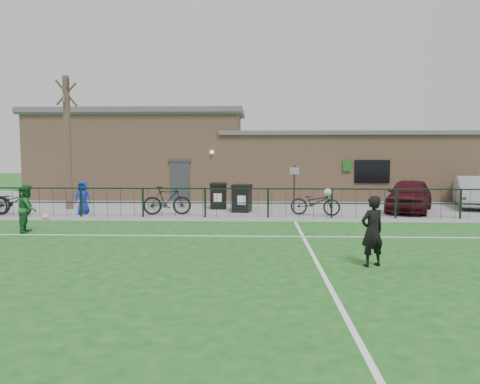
{
  "coord_description": "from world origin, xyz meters",
  "views": [
    {
      "loc": [
        0.58,
        -10.4,
        2.65
      ],
      "look_at": [
        0.0,
        5.0,
        1.3
      ],
      "focal_mm": 35.0,
      "sensor_mm": 36.0,
      "label": 1
    }
  ],
  "objects_px": {
    "bicycle_e": "(315,202)",
    "ball_ground": "(46,217)",
    "bare_tree": "(68,143)",
    "bicycle_c": "(13,202)",
    "bicycle_d": "(167,200)",
    "car_silver": "(475,192)",
    "outfield_player": "(28,208)",
    "sign_post": "(294,188)",
    "wheelie_bin_left": "(218,197)",
    "wheelie_bin_right": "(242,199)",
    "car_maroon": "(409,195)",
    "spectator_child": "(83,198)"
  },
  "relations": [
    {
      "from": "bicycle_e",
      "to": "ball_ground",
      "type": "relative_size",
      "value": 8.32
    },
    {
      "from": "bare_tree",
      "to": "bicycle_c",
      "type": "bearing_deg",
      "value": -127.14
    },
    {
      "from": "bicycle_d",
      "to": "ball_ground",
      "type": "relative_size",
      "value": 8.08
    },
    {
      "from": "car_silver",
      "to": "outfield_player",
      "type": "relative_size",
      "value": 2.81
    },
    {
      "from": "sign_post",
      "to": "ball_ground",
      "type": "distance_m",
      "value": 10.36
    },
    {
      "from": "bicycle_d",
      "to": "outfield_player",
      "type": "xyz_separation_m",
      "value": [
        -3.77,
        -4.22,
        0.17
      ]
    },
    {
      "from": "ball_ground",
      "to": "wheelie_bin_left",
      "type": "bearing_deg",
      "value": 29.94
    },
    {
      "from": "wheelie_bin_right",
      "to": "car_maroon",
      "type": "bearing_deg",
      "value": 14.46
    },
    {
      "from": "wheelie_bin_right",
      "to": "ball_ground",
      "type": "height_order",
      "value": "wheelie_bin_right"
    },
    {
      "from": "outfield_player",
      "to": "ball_ground",
      "type": "bearing_deg",
      "value": 1.21
    },
    {
      "from": "bare_tree",
      "to": "car_maroon",
      "type": "distance_m",
      "value": 15.4
    },
    {
      "from": "sign_post",
      "to": "outfield_player",
      "type": "relative_size",
      "value": 1.28
    },
    {
      "from": "wheelie_bin_right",
      "to": "bicycle_e",
      "type": "xyz_separation_m",
      "value": [
        3.05,
        -0.97,
        -0.02
      ]
    },
    {
      "from": "bare_tree",
      "to": "car_silver",
      "type": "bearing_deg",
      "value": 4.03
    },
    {
      "from": "car_maroon",
      "to": "bicycle_d",
      "type": "height_order",
      "value": "car_maroon"
    },
    {
      "from": "outfield_player",
      "to": "bare_tree",
      "type": "bearing_deg",
      "value": -2.56
    },
    {
      "from": "car_maroon",
      "to": "wheelie_bin_right",
      "type": "bearing_deg",
      "value": -152.92
    },
    {
      "from": "bicycle_e",
      "to": "ball_ground",
      "type": "distance_m",
      "value": 10.68
    },
    {
      "from": "car_silver",
      "to": "bicycle_d",
      "type": "distance_m",
      "value": 14.27
    },
    {
      "from": "bicycle_d",
      "to": "wheelie_bin_right",
      "type": "bearing_deg",
      "value": -79.16
    },
    {
      "from": "wheelie_bin_left",
      "to": "ball_ground",
      "type": "height_order",
      "value": "wheelie_bin_left"
    },
    {
      "from": "spectator_child",
      "to": "car_silver",
      "type": "bearing_deg",
      "value": 13.96
    },
    {
      "from": "sign_post",
      "to": "car_silver",
      "type": "relative_size",
      "value": 0.45
    },
    {
      "from": "bare_tree",
      "to": "car_silver",
      "type": "height_order",
      "value": "bare_tree"
    },
    {
      "from": "sign_post",
      "to": "car_silver",
      "type": "xyz_separation_m",
      "value": [
        8.55,
        1.41,
        -0.27
      ]
    },
    {
      "from": "bicycle_e",
      "to": "car_silver",
      "type": "bearing_deg",
      "value": -53.62
    },
    {
      "from": "bare_tree",
      "to": "spectator_child",
      "type": "relative_size",
      "value": 4.31
    },
    {
      "from": "car_maroon",
      "to": "ball_ground",
      "type": "xyz_separation_m",
      "value": [
        -14.83,
        -3.0,
        -0.61
      ]
    },
    {
      "from": "sign_post",
      "to": "bicycle_c",
      "type": "height_order",
      "value": "sign_post"
    },
    {
      "from": "wheelie_bin_right",
      "to": "bicycle_c",
      "type": "bearing_deg",
      "value": -161.37
    },
    {
      "from": "wheelie_bin_right",
      "to": "spectator_child",
      "type": "relative_size",
      "value": 0.79
    },
    {
      "from": "sign_post",
      "to": "spectator_child",
      "type": "height_order",
      "value": "sign_post"
    },
    {
      "from": "bicycle_c",
      "to": "bicycle_d",
      "type": "relative_size",
      "value": 1.04
    },
    {
      "from": "bicycle_d",
      "to": "car_maroon",
      "type": "bearing_deg",
      "value": -89.87
    },
    {
      "from": "bare_tree",
      "to": "outfield_player",
      "type": "height_order",
      "value": "bare_tree"
    },
    {
      "from": "wheelie_bin_left",
      "to": "bicycle_e",
      "type": "distance_m",
      "value": 4.66
    },
    {
      "from": "car_maroon",
      "to": "bicycle_e",
      "type": "xyz_separation_m",
      "value": [
        -4.28,
        -1.43,
        -0.18
      ]
    },
    {
      "from": "bare_tree",
      "to": "bicycle_d",
      "type": "distance_m",
      "value": 5.69
    },
    {
      "from": "car_silver",
      "to": "wheelie_bin_left",
      "type": "bearing_deg",
      "value": -158.74
    },
    {
      "from": "sign_post",
      "to": "car_maroon",
      "type": "bearing_deg",
      "value": -2.28
    },
    {
      "from": "wheelie_bin_right",
      "to": "bicycle_c",
      "type": "xyz_separation_m",
      "value": [
        -9.44,
        -1.28,
        -0.01
      ]
    },
    {
      "from": "wheelie_bin_left",
      "to": "spectator_child",
      "type": "distance_m",
      "value": 5.91
    },
    {
      "from": "car_silver",
      "to": "sign_post",
      "type": "bearing_deg",
      "value": -153.82
    },
    {
      "from": "sign_post",
      "to": "ball_ground",
      "type": "xyz_separation_m",
      "value": [
        -9.81,
        -3.2,
        -0.9
      ]
    },
    {
      "from": "wheelie_bin_right",
      "to": "bicycle_e",
      "type": "distance_m",
      "value": 3.2
    },
    {
      "from": "wheelie_bin_right",
      "to": "ball_ground",
      "type": "distance_m",
      "value": 7.94
    },
    {
      "from": "sign_post",
      "to": "ball_ground",
      "type": "relative_size",
      "value": 8.16
    },
    {
      "from": "bare_tree",
      "to": "sign_post",
      "type": "height_order",
      "value": "bare_tree"
    },
    {
      "from": "sign_post",
      "to": "outfield_player",
      "type": "xyz_separation_m",
      "value": [
        -9.14,
        -5.93,
        -0.24
      ]
    },
    {
      "from": "sign_post",
      "to": "outfield_player",
      "type": "bearing_deg",
      "value": -147.03
    }
  ]
}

